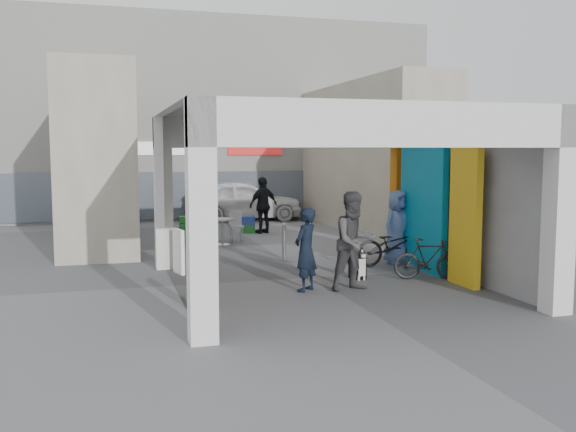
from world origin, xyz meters
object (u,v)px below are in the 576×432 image
object	(u,v)px
man_with_dog	(306,250)
border_collie	(359,266)
cafe_set	(217,233)
man_elderly	(398,227)
produce_stand	(197,232)
man_back_turned	(354,241)
white_van	(244,201)
man_crates	(263,205)
bicycle_front	(394,245)
bicycle_rear	(428,259)

from	to	relation	value
man_with_dog	border_collie	bearing A→B (deg)	165.52
cafe_set	man_elderly	size ratio (longest dim) A/B	0.86
produce_stand	man_back_turned	world-z (taller)	man_back_turned
man_with_dog	man_elderly	size ratio (longest dim) A/B	0.92
cafe_set	white_van	bearing A→B (deg)	70.49
man_crates	man_back_turned	bearing A→B (deg)	64.55
man_back_turned	man_with_dog	bearing A→B (deg)	158.14
cafe_set	bicycle_front	size ratio (longest dim) A/B	0.82
produce_stand	man_back_turned	distance (m)	7.67
cafe_set	produce_stand	xyz separation A→B (m)	(-0.53, 0.42, -0.02)
cafe_set	man_with_dog	world-z (taller)	man_with_dog
man_elderly	man_crates	world-z (taller)	man_crates
cafe_set	white_van	xyz separation A→B (m)	(2.11, 5.96, 0.44)
border_collie	bicycle_front	xyz separation A→B (m)	(1.42, 1.28, 0.21)
man_elderly	white_van	bearing A→B (deg)	78.69
bicycle_front	man_back_turned	bearing A→B (deg)	141.66
man_crates	bicycle_front	bearing A→B (deg)	80.10
cafe_set	produce_stand	size ratio (longest dim) A/B	1.30
cafe_set	white_van	distance (m)	6.34
cafe_set	man_with_dog	distance (m)	6.79
border_collie	white_van	world-z (taller)	white_van
produce_stand	bicycle_front	xyz separation A→B (m)	(3.99, -5.11, 0.18)
bicycle_rear	man_elderly	bearing A→B (deg)	10.87
produce_stand	bicycle_front	bearing A→B (deg)	-55.96
man_back_turned	bicycle_rear	xyz separation A→B (m)	(1.91, 0.53, -0.53)
produce_stand	bicycle_rear	bearing A→B (deg)	-63.59
man_elderly	bicycle_front	xyz separation A→B (m)	(-0.20, -0.22, -0.40)
man_back_turned	bicycle_rear	distance (m)	2.06
bicycle_rear	white_van	xyz separation A→B (m)	(-1.36, 12.35, 0.32)
produce_stand	bicycle_rear	world-z (taller)	bicycle_rear
man_with_dog	white_van	world-z (taller)	man_with_dog
produce_stand	white_van	xyz separation A→B (m)	(2.64, 5.54, 0.46)
man_back_turned	white_van	distance (m)	12.90
produce_stand	man_back_turned	xyz separation A→B (m)	(2.08, -7.35, 0.67)
border_collie	bicycle_front	bearing A→B (deg)	34.95
produce_stand	bicycle_front	size ratio (longest dim) A/B	0.63
man_back_turned	man_crates	size ratio (longest dim) A/B	1.05
man_with_dog	bicycle_rear	size ratio (longest dim) A/B	1.11
border_collie	produce_stand	bearing A→B (deg)	104.70
produce_stand	man_with_dog	distance (m)	7.28
white_van	bicycle_front	bearing A→B (deg)	-167.85
white_van	produce_stand	bearing A→B (deg)	159.41
man_back_turned	man_crates	bearing A→B (deg)	76.95
man_with_dog	bicycle_front	xyz separation A→B (m)	(2.86, 2.05, -0.33)
cafe_set	produce_stand	distance (m)	0.68
man_back_turned	produce_stand	bearing A→B (deg)	94.95
border_collie	man_crates	xyz separation A→B (m)	(-0.16, 7.91, 0.65)
man_elderly	white_van	size ratio (longest dim) A/B	0.40
produce_stand	man_back_turned	bearing A→B (deg)	-78.16
bicycle_rear	man_crates	bearing A→B (deg)	27.43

